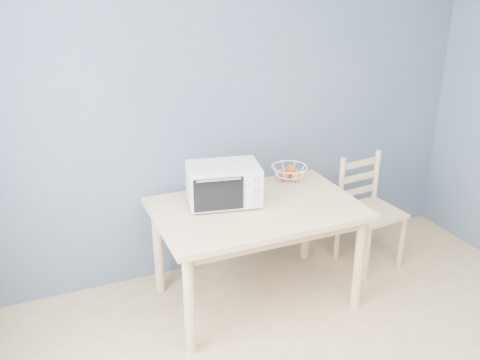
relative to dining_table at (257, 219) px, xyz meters
name	(u,v)px	position (x,y,z in m)	size (l,w,h in m)	color
room	(450,244)	(0.06, -1.65, 0.65)	(4.01, 4.51, 2.61)	tan
dining_table	(257,219)	(0.00, 0.00, 0.00)	(1.40, 0.90, 0.75)	tan
toaster_oven	(221,184)	(-0.21, 0.13, 0.25)	(0.54, 0.42, 0.29)	silver
fruit_basket	(289,173)	(0.41, 0.30, 0.17)	(0.28, 0.28, 0.14)	white
dining_chair	(368,212)	(1.04, 0.13, -0.21)	(0.46, 0.46, 0.90)	tan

